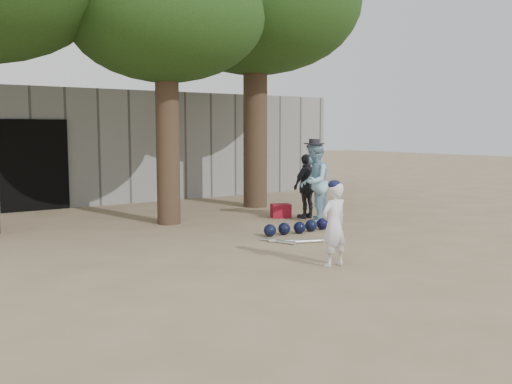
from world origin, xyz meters
TOP-DOWN VIEW (x-y plane):
  - ground at (0.00, 0.00)m, footprint 70.00×70.00m
  - boy_player at (0.89, -0.54)m, footprint 0.45×0.31m
  - spectator_blue at (3.21, 2.65)m, footprint 1.04×1.01m
  - spectator_dark at (3.44, 3.15)m, footprint 0.88×0.50m
  - red_bag at (3.03, 3.56)m, footprint 0.51×0.46m
  - back_building at (-0.00, 10.33)m, footprint 16.00×5.24m
  - helmet_row at (2.12, 1.82)m, footprint 1.51×0.31m
  - bat_pile at (1.52, 1.12)m, footprint 1.03×0.86m
  - tree_row at (0.74, 5.02)m, footprint 11.40×5.80m

SIDE VIEW (x-z plane):
  - ground at x=0.00m, z-range 0.00..0.00m
  - bat_pile at x=1.52m, z-range 0.00..0.06m
  - helmet_row at x=2.12m, z-range 0.00..0.23m
  - red_bag at x=3.03m, z-range 0.00..0.30m
  - boy_player at x=0.89m, z-range 0.00..1.20m
  - spectator_dark at x=3.44m, z-range 0.00..1.42m
  - spectator_blue at x=3.21m, z-range 0.00..1.69m
  - back_building at x=0.00m, z-range 0.00..3.00m
  - tree_row at x=0.74m, z-range 1.34..8.03m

